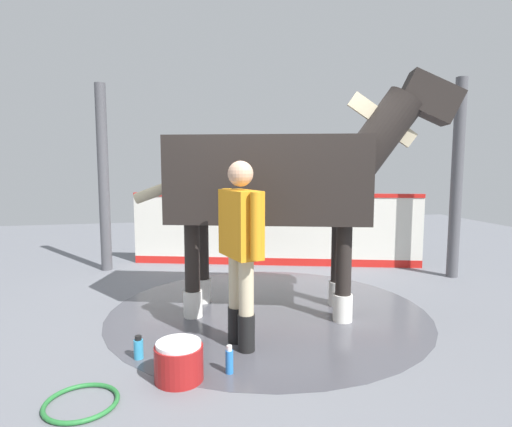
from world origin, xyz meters
TOP-DOWN VIEW (x-y plane):
  - ground_plane at (0.00, 0.00)m, footprint 16.00×16.00m
  - wet_patch at (-0.06, 0.19)m, footprint 3.48×3.48m
  - barrier_wall at (-2.16, 0.82)m, footprint 1.41×4.45m
  - roof_post_near at (-0.92, 3.15)m, footprint 0.16×0.16m
  - roof_post_far at (-2.40, -1.80)m, footprint 0.16×0.16m
  - horse at (-0.02, 0.31)m, footprint 1.45×3.36m
  - handler at (0.79, -0.26)m, footprint 0.65×0.34m
  - wash_bucket at (1.29, -0.82)m, footprint 0.37×0.37m
  - bottle_shampoo at (0.86, -1.14)m, footprint 0.08×0.08m
  - bottle_spray at (1.27, -0.44)m, footprint 0.06×0.06m
  - hose_coil at (1.50, -1.48)m, footprint 0.50×0.50m

SIDE VIEW (x-z plane):
  - ground_plane at x=0.00m, z-range -0.02..0.00m
  - wet_patch at x=-0.06m, z-range 0.00..0.00m
  - hose_coil at x=1.50m, z-range 0.00..0.03m
  - bottle_shampoo at x=0.86m, z-range -0.01..0.19m
  - bottle_spray at x=1.27m, z-range -0.01..0.22m
  - wash_bucket at x=1.29m, z-range 0.00..0.29m
  - barrier_wall at x=-2.16m, z-range -0.04..1.12m
  - handler at x=0.79m, z-range 0.12..1.77m
  - roof_post_near at x=-0.92m, z-range 0.00..2.82m
  - roof_post_far at x=-2.40m, z-range 0.00..2.82m
  - horse at x=-0.02m, z-range 0.15..2.72m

